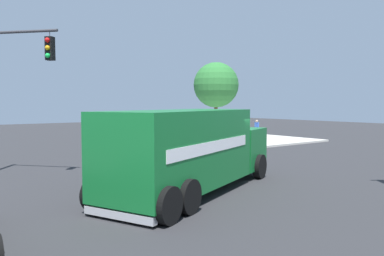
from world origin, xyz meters
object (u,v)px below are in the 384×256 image
delivery_truck (191,150)px  shade_tree_near (216,85)px  pedestrian_near_corner (257,128)px  traffic_light_secondary (3,80)px

delivery_truck → shade_tree_near: size_ratio=1.31×
delivery_truck → pedestrian_near_corner: bearing=-143.0°
traffic_light_secondary → pedestrian_near_corner: bearing=-166.9°
traffic_light_secondary → pedestrian_near_corner: traffic_light_secondary is taller
traffic_light_secondary → pedestrian_near_corner: 21.09m
traffic_light_secondary → shade_tree_near: 20.82m
delivery_truck → pedestrian_near_corner: delivery_truck is taller
delivery_truck → traffic_light_secondary: 8.86m
delivery_truck → pedestrian_near_corner: 19.75m
pedestrian_near_corner → shade_tree_near: size_ratio=0.24×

